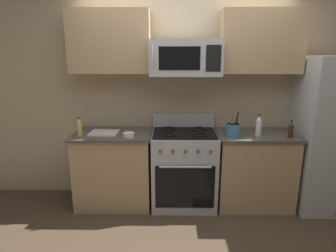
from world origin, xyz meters
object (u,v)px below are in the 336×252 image
object	(u,v)px
range_oven	(184,168)
refrigerator	(331,135)
utensil_crock	(233,129)
bottle_vinegar	(259,126)
prep_bowl	(129,135)
bottle_soy	(291,130)
bottle_oil	(79,128)
microwave	(185,58)
cutting_board	(104,133)

from	to	relation	value
range_oven	refrigerator	xyz separation A→B (m)	(1.72, -0.02, 0.43)
utensil_crock	bottle_vinegar	xyz separation A→B (m)	(0.29, 0.00, 0.04)
prep_bowl	bottle_soy	bearing A→B (deg)	0.31
bottle_soy	bottle_vinegar	size ratio (longest dim) A/B	0.78
bottle_oil	prep_bowl	world-z (taller)	bottle_oil
refrigerator	bottle_oil	distance (m)	2.92
bottle_oil	prep_bowl	bearing A→B (deg)	-0.90
bottle_soy	bottle_vinegar	world-z (taller)	bottle_vinegar
microwave	prep_bowl	world-z (taller)	microwave
range_oven	refrigerator	bearing A→B (deg)	-0.58
refrigerator	microwave	xyz separation A→B (m)	(-1.72, 0.04, 0.88)
range_oven	microwave	size ratio (longest dim) A/B	1.38
utensil_crock	cutting_board	bearing A→B (deg)	177.08
refrigerator	microwave	size ratio (longest dim) A/B	2.28
microwave	bottle_vinegar	size ratio (longest dim) A/B	3.17
bottle_oil	prep_bowl	distance (m)	0.56
cutting_board	prep_bowl	world-z (taller)	prep_bowl
refrigerator	bottle_vinegar	bearing A→B (deg)	-175.22
utensil_crock	bottle_soy	bearing A→B (deg)	-4.82
refrigerator	cutting_board	world-z (taller)	refrigerator
bottle_soy	range_oven	bearing A→B (deg)	173.03
bottle_soy	bottle_vinegar	bearing A→B (deg)	171.01
cutting_board	bottle_soy	world-z (taller)	bottle_soy
refrigerator	prep_bowl	size ratio (longest dim) A/B	13.48
utensil_crock	cutting_board	world-z (taller)	utensil_crock
cutting_board	prep_bowl	bearing A→B (deg)	-24.07
range_oven	utensil_crock	size ratio (longest dim) A/B	3.50
microwave	bottle_vinegar	distance (m)	1.13
microwave	bottle_vinegar	bearing A→B (deg)	-7.86
refrigerator	utensil_crock	distance (m)	1.17
refrigerator	bottle_vinegar	size ratio (longest dim) A/B	7.20
bottle_oil	microwave	bearing A→B (deg)	8.20
bottle_oil	range_oven	bearing A→B (deg)	6.99
range_oven	microwave	world-z (taller)	microwave
refrigerator	cutting_board	xyz separation A→B (m)	(-2.67, 0.00, 0.02)
range_oven	bottle_soy	bearing A→B (deg)	-6.97
bottle_soy	prep_bowl	size ratio (longest dim) A/B	1.46
bottle_oil	prep_bowl	xyz separation A→B (m)	(0.56, -0.01, -0.08)
utensil_crock	prep_bowl	world-z (taller)	utensil_crock
refrigerator	bottle_soy	distance (m)	0.55
range_oven	refrigerator	world-z (taller)	refrigerator
bottle_oil	bottle_soy	world-z (taller)	bottle_oil
refrigerator	utensil_crock	world-z (taller)	refrigerator
utensil_crock	cutting_board	size ratio (longest dim) A/B	0.95
bottle_oil	cutting_board	bearing A→B (deg)	28.45
microwave	bottle_vinegar	world-z (taller)	microwave
refrigerator	microwave	world-z (taller)	microwave
bottle_oil	bottle_soy	xyz separation A→B (m)	(2.38, 0.00, -0.02)
range_oven	refrigerator	distance (m)	1.77
bottle_soy	bottle_vinegar	xyz separation A→B (m)	(-0.35, 0.05, 0.03)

